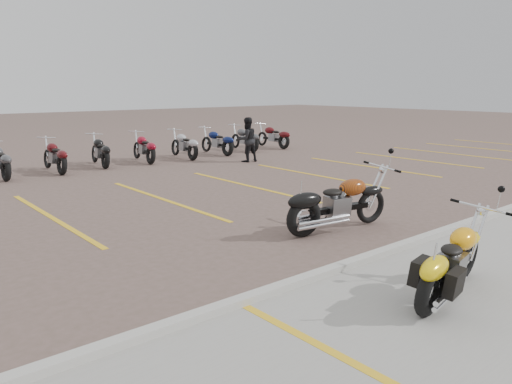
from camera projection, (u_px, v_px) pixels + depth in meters
ground at (272, 236)px, 9.28m from camera, size 100.00×100.00×0.00m
curb at (357, 261)px, 7.76m from camera, size 60.00×0.18×0.12m
parking_stripes at (164, 200)px, 12.28m from camera, size 38.00×5.50×0.01m
yellow_cruiser at (447, 265)px, 6.50m from camera, size 2.15×0.56×0.89m
flame_cruiser at (335, 206)px, 9.54m from camera, size 2.40×0.52×0.99m
person_b at (247, 140)px, 18.35m from camera, size 0.86×0.70×1.64m
bg_bike_row at (76, 152)px, 16.86m from camera, size 18.93×2.04×1.10m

